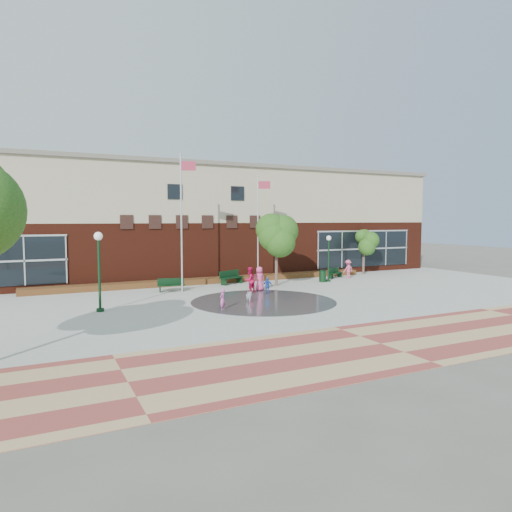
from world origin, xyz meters
name	(u,v)px	position (x,y,z in m)	size (l,w,h in m)	color
ground	(289,311)	(0.00, 0.00, 0.00)	(120.00, 120.00, 0.00)	#666056
plaza_concrete	(256,299)	(0.00, 4.00, 0.00)	(46.00, 18.00, 0.01)	#A8A8A0
paver_band	(381,344)	(0.00, -7.00, 0.00)	(46.00, 6.00, 0.01)	#9C3E37
splash_pad	(263,302)	(0.00, 3.00, 0.00)	(8.40, 8.40, 0.01)	#383A3D
library_building	(188,221)	(0.00, 17.48, 4.64)	(44.40, 10.40, 9.20)	#4D1A0F
flower_bed	(212,283)	(0.00, 11.60, 0.00)	(26.00, 1.20, 0.40)	maroon
flagpole_left	(182,216)	(-3.14, 8.57, 5.02)	(1.02, 0.39, 9.02)	silver
flagpole_right	(259,223)	(3.05, 9.87, 4.49)	(0.94, 0.40, 8.04)	silver
lamp_left	(99,262)	(-8.90, 4.13, 2.57)	(0.44, 0.44, 4.14)	black
lamp_right	(329,253)	(8.32, 8.46, 2.20)	(0.38, 0.38, 3.55)	black
bench_left	(171,287)	(-3.83, 8.96, 0.29)	(1.81, 0.72, 0.88)	black
bench_mid	(231,280)	(1.09, 10.39, 0.33)	(2.09, 1.35, 1.02)	black
bench_right	(335,275)	(10.05, 9.99, 0.27)	(1.72, 1.10, 0.84)	black
trash_can	(323,276)	(7.83, 8.50, 0.47)	(0.56, 0.56, 0.93)	black
tree_mid	(276,234)	(3.70, 8.28, 3.74)	(3.04, 3.04, 5.13)	#4D3931
tree_small_right	(364,242)	(13.89, 11.16, 2.82)	(2.26, 2.26, 3.86)	#4D3931
water_jet_a	(250,303)	(-0.92, 2.96, 0.00)	(0.31, 0.31, 0.61)	white
water_jet_b	(247,302)	(-0.83, 3.47, 0.00)	(0.18, 0.18, 0.41)	white
child_splash	(222,300)	(-3.07, 1.73, 0.57)	(0.42, 0.27, 1.14)	#DB5AAA
adult_red	(250,280)	(0.56, 6.09, 0.86)	(0.83, 0.65, 1.72)	#C30F43
adult_pink	(259,279)	(1.54, 6.67, 0.82)	(0.80, 0.52, 1.64)	#F04989
child_blue	(268,286)	(1.46, 5.32, 0.54)	(0.63, 0.26, 1.08)	blue
person_bench	(348,269)	(10.89, 9.39, 0.76)	(0.98, 0.56, 1.51)	#E3557C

